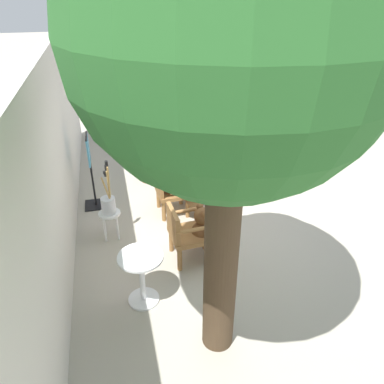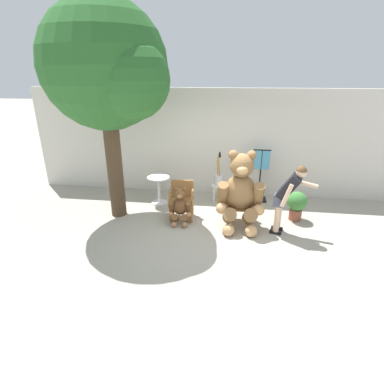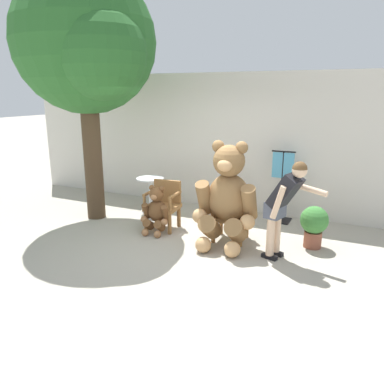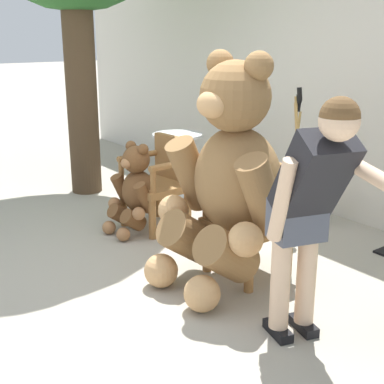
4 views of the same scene
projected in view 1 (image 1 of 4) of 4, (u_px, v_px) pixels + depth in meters
ground_plane at (218, 227)px, 6.28m from camera, size 60.00×60.00×0.00m
back_wall at (54, 166)px, 5.11m from camera, size 10.00×0.16×2.80m
wooden_chair_left at (185, 232)px, 5.36m from camera, size 0.60×0.56×0.86m
wooden_chair_right at (169, 190)px, 6.46m from camera, size 0.58×0.54×0.86m
teddy_bear_large at (184, 169)px, 6.34m from camera, size 1.01×0.97×1.69m
teddy_bear_small at (204, 232)px, 5.45m from camera, size 0.51×0.50×0.85m
person_visitor at (183, 144)px, 7.13m from camera, size 0.87×0.49×1.51m
white_stool at (110, 218)px, 5.87m from camera, size 0.34×0.34×0.46m
brush_bucket at (108, 202)px, 5.73m from camera, size 0.22×0.22×0.87m
round_side_table at (142, 273)px, 4.63m from camera, size 0.56×0.56×0.72m
patio_tree at (235, 41)px, 2.85m from camera, size 2.66×2.53×4.54m
potted_plant at (147, 163)px, 7.55m from camera, size 0.44×0.44×0.68m
clothing_display_stand at (91, 170)px, 6.54m from camera, size 0.44×0.40×1.36m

